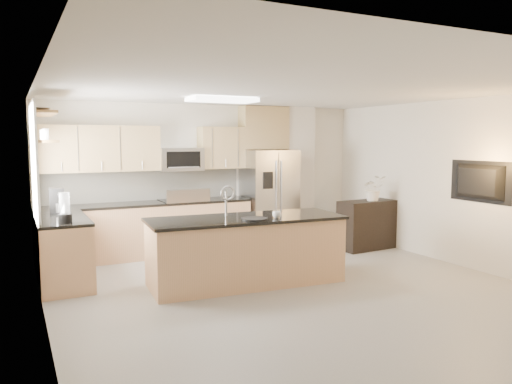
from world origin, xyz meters
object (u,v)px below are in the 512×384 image
island (246,250)px  platter (254,219)px  refrigerator (269,198)px  blender (65,210)px  range (183,226)px  kettle (65,210)px  television (476,182)px  flower_vase (374,182)px  cup (277,215)px  bowl (41,110)px  microwave (180,159)px  coffee_maker (57,202)px  credenza (368,225)px

island → platter: 0.53m
refrigerator → blender: 4.05m
range → refrigerator: refrigerator is taller
kettle → television: size_ratio=0.21×
blender → flower_vase: bearing=3.9°
cup → bowl: 3.60m
microwave → island: 2.60m
bowl → kettle: bearing=-61.4°
cup → flower_vase: (2.62, 1.19, 0.25)m
coffee_maker → bowl: size_ratio=0.92×
television → microwave: bearing=47.2°
platter → flower_vase: 3.18m
credenza → television: bearing=-82.4°
refrigerator → credenza: 1.88m
coffee_maker → blender: bearing=-88.7°
credenza → cup: 2.91m
credenza → cup: (-2.57, -1.27, 0.53)m
refrigerator → blender: bearing=-157.3°
refrigerator → island: 2.64m
platter → coffee_maker: (-2.29, 1.68, 0.17)m
refrigerator → cup: 2.66m
refrigerator → kettle: bearing=-164.8°
platter → flower_vase: size_ratio=0.52×
blender → flower_vase: flower_vase is taller
cup → platter: bearing=176.5°
range → credenza: range is taller
range → flower_vase: (3.14, -1.26, 0.75)m
range → credenza: bearing=-20.9°
range → bowl: 3.02m
coffee_maker → television: television is taller
microwave → television: 4.79m
kettle → credenza: bearing=-1.5°
cup → blender: (-2.59, 0.83, 0.12)m
coffee_maker → television: bearing=-23.0°
flower_vase → cup: bearing=-155.6°
bowl → television: 6.36m
flower_vase → microwave: bearing=156.2°
bowl → television: size_ratio=0.38×
island → coffee_maker: size_ratio=7.30×
refrigerator → television: 3.62m
blender → bowl: size_ratio=0.95×
refrigerator → cup: (-1.14, -2.40, 0.08)m
microwave → platter: size_ratio=2.12×
island → blender: (-2.25, 0.58, 0.63)m
microwave → cup: bearing=-78.7°
bowl → cup: bearing=-33.3°
kettle → television: bearing=-20.6°
refrigerator → coffee_maker: 3.82m
refrigerator → cup: refrigerator is taller
range → credenza: 3.30m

